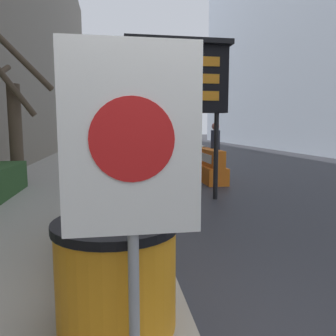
{
  "coord_description": "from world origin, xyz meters",
  "views": [
    {
      "loc": [
        -0.55,
        -1.79,
        1.57
      ],
      "look_at": [
        1.19,
        8.81,
        0.2
      ],
      "focal_mm": 35.0,
      "sensor_mm": 36.0,
      "label": 1
    }
  ],
  "objects_px": {
    "barrel_drum_foreground": "(117,273)",
    "jersey_barrier_orange_near": "(210,167)",
    "message_board": "(178,79)",
    "barrel_drum_back": "(110,208)",
    "pedestrian_worker": "(215,146)",
    "warning_sign": "(132,158)",
    "traffic_cone_near": "(164,156)",
    "barrel_drum_middle": "(113,231)",
    "jersey_barrier_white": "(192,159)",
    "traffic_light_near_curb": "(141,105)"
  },
  "relations": [
    {
      "from": "jersey_barrier_orange_near",
      "to": "traffic_cone_near",
      "type": "xyz_separation_m",
      "value": [
        -0.61,
        4.75,
        -0.08
      ]
    },
    {
      "from": "barrel_drum_foreground",
      "to": "jersey_barrier_white",
      "type": "xyz_separation_m",
      "value": [
        2.69,
        8.95,
        -0.12
      ]
    },
    {
      "from": "warning_sign",
      "to": "jersey_barrier_white",
      "type": "bearing_deg",
      "value": 74.7
    },
    {
      "from": "barrel_drum_foreground",
      "to": "jersey_barrier_white",
      "type": "bearing_deg",
      "value": 73.25
    },
    {
      "from": "barrel_drum_foreground",
      "to": "message_board",
      "type": "xyz_separation_m",
      "value": [
        1.32,
        4.49,
        1.99
      ]
    },
    {
      "from": "jersey_barrier_white",
      "to": "barrel_drum_back",
      "type": "bearing_deg",
      "value": -111.36
    },
    {
      "from": "warning_sign",
      "to": "jersey_barrier_orange_near",
      "type": "relative_size",
      "value": 1.03
    },
    {
      "from": "traffic_cone_near",
      "to": "message_board",
      "type": "bearing_deg",
      "value": -96.23
    },
    {
      "from": "barrel_drum_foreground",
      "to": "barrel_drum_back",
      "type": "relative_size",
      "value": 1.0
    },
    {
      "from": "message_board",
      "to": "pedestrian_worker",
      "type": "bearing_deg",
      "value": 58.36
    },
    {
      "from": "barrel_drum_middle",
      "to": "barrel_drum_back",
      "type": "xyz_separation_m",
      "value": [
        -0.04,
        0.94,
        0.0
      ]
    },
    {
      "from": "barrel_drum_back",
      "to": "message_board",
      "type": "height_order",
      "value": "message_board"
    },
    {
      "from": "warning_sign",
      "to": "jersey_barrier_white",
      "type": "xyz_separation_m",
      "value": [
        2.6,
        9.51,
        -0.99
      ]
    },
    {
      "from": "warning_sign",
      "to": "traffic_light_near_curb",
      "type": "relative_size",
      "value": 0.54
    },
    {
      "from": "barrel_drum_back",
      "to": "pedestrian_worker",
      "type": "relative_size",
      "value": 0.52
    },
    {
      "from": "jersey_barrier_orange_near",
      "to": "warning_sign",
      "type": "bearing_deg",
      "value": -109.58
    },
    {
      "from": "traffic_cone_near",
      "to": "traffic_light_near_curb",
      "type": "bearing_deg",
      "value": 125.06
    },
    {
      "from": "message_board",
      "to": "jersey_barrier_orange_near",
      "type": "height_order",
      "value": "message_board"
    },
    {
      "from": "barrel_drum_back",
      "to": "message_board",
      "type": "distance_m",
      "value": 3.56
    },
    {
      "from": "barrel_drum_foreground",
      "to": "pedestrian_worker",
      "type": "xyz_separation_m",
      "value": [
        2.98,
        7.17,
        0.45
      ]
    },
    {
      "from": "message_board",
      "to": "barrel_drum_foreground",
      "type": "bearing_deg",
      "value": -106.44
    },
    {
      "from": "warning_sign",
      "to": "jersey_barrier_white",
      "type": "height_order",
      "value": "warning_sign"
    },
    {
      "from": "barrel_drum_foreground",
      "to": "barrel_drum_middle",
      "type": "bearing_deg",
      "value": 91.44
    },
    {
      "from": "barrel_drum_foreground",
      "to": "pedestrian_worker",
      "type": "bearing_deg",
      "value": 67.45
    },
    {
      "from": "barrel_drum_middle",
      "to": "pedestrian_worker",
      "type": "distance_m",
      "value": 6.93
    },
    {
      "from": "jersey_barrier_white",
      "to": "pedestrian_worker",
      "type": "distance_m",
      "value": 1.89
    },
    {
      "from": "message_board",
      "to": "jersey_barrier_orange_near",
      "type": "distance_m",
      "value": 3.39
    },
    {
      "from": "barrel_drum_back",
      "to": "jersey_barrier_orange_near",
      "type": "distance_m",
      "value": 5.6
    },
    {
      "from": "barrel_drum_middle",
      "to": "warning_sign",
      "type": "height_order",
      "value": "warning_sign"
    },
    {
      "from": "barrel_drum_foreground",
      "to": "jersey_barrier_orange_near",
      "type": "xyz_separation_m",
      "value": [
        2.69,
        6.75,
        -0.13
      ]
    },
    {
      "from": "barrel_drum_foreground",
      "to": "jersey_barrier_white",
      "type": "relative_size",
      "value": 0.4
    },
    {
      "from": "barrel_drum_foreground",
      "to": "jersey_barrier_orange_near",
      "type": "distance_m",
      "value": 7.27
    },
    {
      "from": "warning_sign",
      "to": "traffic_cone_near",
      "type": "bearing_deg",
      "value": 80.6
    },
    {
      "from": "warning_sign",
      "to": "message_board",
      "type": "xyz_separation_m",
      "value": [
        1.23,
        5.05,
        1.12
      ]
    },
    {
      "from": "jersey_barrier_orange_near",
      "to": "traffic_cone_near",
      "type": "relative_size",
      "value": 2.66
    },
    {
      "from": "barrel_drum_middle",
      "to": "warning_sign",
      "type": "relative_size",
      "value": 0.47
    },
    {
      "from": "warning_sign",
      "to": "traffic_cone_near",
      "type": "xyz_separation_m",
      "value": [
        2.0,
        12.06,
        -1.08
      ]
    },
    {
      "from": "traffic_light_near_curb",
      "to": "traffic_cone_near",
      "type": "bearing_deg",
      "value": -54.94
    },
    {
      "from": "barrel_drum_back",
      "to": "traffic_light_near_curb",
      "type": "height_order",
      "value": "traffic_light_near_curb"
    },
    {
      "from": "pedestrian_worker",
      "to": "traffic_cone_near",
      "type": "bearing_deg",
      "value": 29.32
    },
    {
      "from": "warning_sign",
      "to": "pedestrian_worker",
      "type": "distance_m",
      "value": 8.27
    },
    {
      "from": "traffic_cone_near",
      "to": "pedestrian_worker",
      "type": "relative_size",
      "value": 0.4
    },
    {
      "from": "barrel_drum_middle",
      "to": "jersey_barrier_white",
      "type": "bearing_deg",
      "value": 71.25
    },
    {
      "from": "message_board",
      "to": "traffic_cone_near",
      "type": "relative_size",
      "value": 4.88
    },
    {
      "from": "barrel_drum_middle",
      "to": "jersey_barrier_orange_near",
      "type": "distance_m",
      "value": 6.41
    },
    {
      "from": "barrel_drum_middle",
      "to": "traffic_light_near_curb",
      "type": "relative_size",
      "value": 0.25
    },
    {
      "from": "warning_sign",
      "to": "message_board",
      "type": "distance_m",
      "value": 5.32
    },
    {
      "from": "barrel_drum_back",
      "to": "jersey_barrier_white",
      "type": "xyz_separation_m",
      "value": [
        2.76,
        7.06,
        -0.12
      ]
    },
    {
      "from": "message_board",
      "to": "jersey_barrier_white",
      "type": "height_order",
      "value": "message_board"
    },
    {
      "from": "jersey_barrier_orange_near",
      "to": "jersey_barrier_white",
      "type": "bearing_deg",
      "value": 90.0
    }
  ]
}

